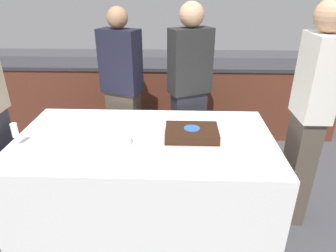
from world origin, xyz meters
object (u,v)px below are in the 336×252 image
(plate_stack, at_px, (117,140))
(person_standing_back, at_px, (122,91))
(cake, at_px, (192,133))
(wine_glass, at_px, (15,131))
(person_cutting_cake, at_px, (189,88))
(person_seated_right, at_px, (309,117))

(plate_stack, xyz_separation_m, person_standing_back, (-0.11, 0.88, 0.08))
(cake, height_order, wine_glass, wine_glass)
(cake, relative_size, person_cutting_cake, 0.27)
(cake, distance_m, person_seated_right, 0.87)
(person_standing_back, bearing_deg, wine_glass, 77.33)
(person_cutting_cake, xyz_separation_m, person_seated_right, (0.86, -0.76, 0.05))
(person_seated_right, bearing_deg, person_cutting_cake, -131.80)
(person_seated_right, bearing_deg, plate_stack, -85.25)
(cake, relative_size, person_standing_back, 0.27)
(cake, height_order, person_cutting_cake, person_cutting_cake)
(cake, bearing_deg, wine_glass, -172.80)
(person_cutting_cake, height_order, person_standing_back, person_cutting_cake)
(plate_stack, xyz_separation_m, person_seated_right, (1.41, 0.12, 0.16))
(cake, xyz_separation_m, person_standing_back, (-0.66, 0.76, 0.07))
(plate_stack, height_order, person_seated_right, person_seated_right)
(cake, distance_m, person_cutting_cake, 0.77)
(cake, height_order, plate_stack, cake)
(person_standing_back, bearing_deg, cake, 152.67)
(person_cutting_cake, height_order, person_seated_right, person_seated_right)
(cake, bearing_deg, person_seated_right, -0.49)
(wine_glass, distance_m, person_standing_back, 1.11)
(person_seated_right, height_order, person_standing_back, person_seated_right)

